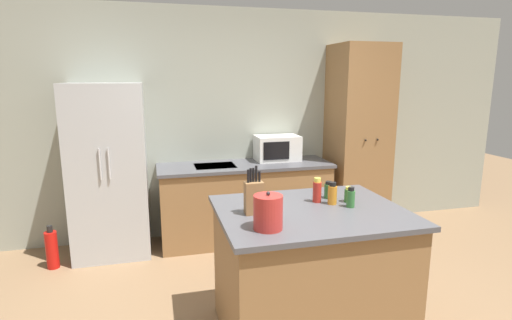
# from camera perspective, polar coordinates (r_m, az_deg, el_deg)

# --- Properties ---
(wall_back) EXTENTS (7.20, 0.06, 2.60)m
(wall_back) POSITION_cam_1_polar(r_m,az_deg,el_deg) (4.70, -3.12, 5.19)
(wall_back) COLOR #9EA393
(wall_back) RESTS_ON ground_plane
(refrigerator) EXTENTS (0.75, 0.64, 1.78)m
(refrigerator) POSITION_cam_1_polar(r_m,az_deg,el_deg) (4.37, -20.26, -1.48)
(refrigerator) COLOR #B7BABC
(refrigerator) RESTS_ON ground_plane
(back_counter) EXTENTS (1.93, 0.64, 0.88)m
(back_counter) POSITION_cam_1_polar(r_m,az_deg,el_deg) (4.58, -1.53, -5.95)
(back_counter) COLOR olive
(back_counter) RESTS_ON ground_plane
(pantry_cabinet) EXTENTS (0.63, 0.62, 2.21)m
(pantry_cabinet) POSITION_cam_1_polar(r_m,az_deg,el_deg) (4.91, 14.34, 2.82)
(pantry_cabinet) COLOR olive
(pantry_cabinet) RESTS_ON ground_plane
(kitchen_island) EXTENTS (1.27, 1.01, 0.95)m
(kitchen_island) POSITION_cam_1_polar(r_m,az_deg,el_deg) (2.96, 7.62, -15.67)
(kitchen_island) COLOR olive
(kitchen_island) RESTS_ON ground_plane
(microwave) EXTENTS (0.50, 0.34, 0.29)m
(microwave) POSITION_cam_1_polar(r_m,az_deg,el_deg) (4.65, 3.04, 1.72)
(microwave) COLOR white
(microwave) RESTS_ON back_counter
(knife_block) EXTENTS (0.12, 0.08, 0.32)m
(knife_block) POSITION_cam_1_polar(r_m,az_deg,el_deg) (2.63, -0.31, -5.28)
(knife_block) COLOR olive
(knife_block) RESTS_ON kitchen_island
(spice_bottle_tall_dark) EXTENTS (0.06, 0.06, 0.16)m
(spice_bottle_tall_dark) POSITION_cam_1_polar(r_m,az_deg,el_deg) (2.89, 10.86, -4.79)
(spice_bottle_tall_dark) COLOR orange
(spice_bottle_tall_dark) RESTS_ON kitchen_island
(spice_bottle_short_red) EXTENTS (0.06, 0.06, 0.14)m
(spice_bottle_short_red) POSITION_cam_1_polar(r_m,az_deg,el_deg) (2.85, 13.39, -5.28)
(spice_bottle_short_red) COLOR #337033
(spice_bottle_short_red) RESTS_ON kitchen_island
(spice_bottle_amber_oil) EXTENTS (0.06, 0.06, 0.11)m
(spice_bottle_amber_oil) POSITION_cam_1_polar(r_m,az_deg,el_deg) (2.97, 13.10, -4.87)
(spice_bottle_amber_oil) COLOR #337033
(spice_bottle_amber_oil) RESTS_ON kitchen_island
(spice_bottle_green_herb) EXTENTS (0.06, 0.06, 0.18)m
(spice_bottle_green_herb) POSITION_cam_1_polar(r_m,az_deg,el_deg) (2.92, 8.72, -4.37)
(spice_bottle_green_herb) COLOR #B2281E
(spice_bottle_green_herb) RESTS_ON kitchen_island
(spice_bottle_pale_salt) EXTENTS (0.06, 0.06, 0.13)m
(spice_bottle_pale_salt) POSITION_cam_1_polar(r_m,az_deg,el_deg) (3.03, 10.30, -4.29)
(spice_bottle_pale_salt) COLOR #337033
(spice_bottle_pale_salt) RESTS_ON kitchen_island
(kettle) EXTENTS (0.18, 0.18, 0.23)m
(kettle) POSITION_cam_1_polar(r_m,az_deg,el_deg) (2.38, 1.74, -7.47)
(kettle) COLOR #B72D28
(kettle) RESTS_ON kitchen_island
(fire_extinguisher) EXTENTS (0.11, 0.11, 0.43)m
(fire_extinguisher) POSITION_cam_1_polar(r_m,az_deg,el_deg) (4.45, -27.14, -11.28)
(fire_extinguisher) COLOR red
(fire_extinguisher) RESTS_ON ground_plane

